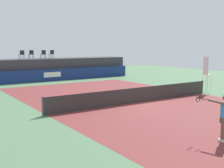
% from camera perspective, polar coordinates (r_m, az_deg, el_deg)
% --- Properties ---
extents(ground_plane, '(48.00, 48.00, 0.00)m').
position_cam_1_polar(ground_plane, '(20.63, -0.18, -2.32)').
color(ground_plane, '#4C704C').
extents(court_inner, '(12.00, 22.00, 0.00)m').
position_cam_1_polar(court_inner, '(18.26, 5.08, -3.66)').
color(court_inner, maroon).
rests_on(court_inner, ground).
extents(sponsor_wall, '(18.00, 0.22, 1.20)m').
position_cam_1_polar(sponsor_wall, '(29.78, -11.50, 1.76)').
color(sponsor_wall, navy).
rests_on(sponsor_wall, ground).
extents(spectator_platform, '(18.00, 2.80, 2.20)m').
position_cam_1_polar(spectator_platform, '(31.40, -12.79, 2.93)').
color(spectator_platform, '#38383D').
rests_on(spectator_platform, ground).
extents(spectator_chair_far_left, '(0.45, 0.45, 0.89)m').
position_cam_1_polar(spectator_chair_far_left, '(30.18, -17.41, 5.62)').
color(spectator_chair_far_left, '#1E232D').
rests_on(spectator_chair_far_left, spectator_platform).
extents(spectator_chair_left, '(0.45, 0.45, 0.89)m').
position_cam_1_polar(spectator_chair_left, '(30.97, -15.70, 5.73)').
color(spectator_chair_left, '#1E232D').
rests_on(spectator_chair_left, spectator_platform).
extents(spectator_chair_center, '(0.45, 0.45, 0.89)m').
position_cam_1_polar(spectator_chair_center, '(30.81, -13.43, 5.80)').
color(spectator_chair_center, '#1E232D').
rests_on(spectator_chair_center, spectator_platform).
extents(spectator_chair_right, '(0.47, 0.47, 0.89)m').
position_cam_1_polar(spectator_chair_right, '(31.60, -11.85, 5.88)').
color(spectator_chair_right, '#1E232D').
rests_on(spectator_chair_right, spectator_platform).
extents(umpire_chair, '(0.46, 0.46, 2.76)m').
position_cam_1_polar(umpire_chair, '(22.73, 18.14, 2.25)').
color(umpire_chair, white).
rests_on(umpire_chair, ground).
extents(tennis_net, '(12.40, 0.02, 0.95)m').
position_cam_1_polar(tennis_net, '(18.17, 5.09, -2.20)').
color(tennis_net, '#2D2D2D').
rests_on(tennis_net, ground).
extents(net_post_near, '(0.10, 0.10, 1.00)m').
position_cam_1_polar(net_post_near, '(15.11, -13.54, -4.29)').
color(net_post_near, '#4C4C51').
rests_on(net_post_near, ground).
extents(net_post_far, '(0.10, 0.10, 1.00)m').
position_cam_1_polar(net_post_far, '(22.56, 17.42, -0.54)').
color(net_post_far, '#4C4C51').
rests_on(net_post_far, ground).
extents(tennis_player, '(0.85, 1.12, 1.77)m').
position_cam_1_polar(tennis_player, '(11.57, 21.24, -5.92)').
color(tennis_player, white).
rests_on(tennis_player, court_inner).
extents(tennis_ball, '(0.07, 0.07, 0.07)m').
position_cam_1_polar(tennis_ball, '(23.84, 2.36, -0.89)').
color(tennis_ball, '#D8EA33').
rests_on(tennis_ball, court_inner).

